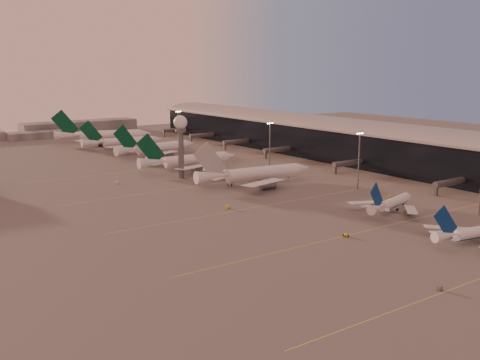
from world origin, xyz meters
TOP-DOWN VIEW (x-y plane):
  - ground at (0.00, 0.00)m, footprint 700.00×700.00m
  - taxiway_markings at (30.00, 56.00)m, footprint 180.00×185.25m
  - terminal at (107.88, 110.09)m, footprint 57.00×362.00m
  - radar_tower at (5.00, 120.00)m, footprint 6.40×6.40m
  - mast_b at (55.00, 55.00)m, footprint 3.60×0.56m
  - mast_c at (50.00, 110.00)m, footprint 3.60×0.56m
  - mast_d at (48.00, 200.00)m, footprint 3.60×0.56m
  - distant_horizon at (2.62, 325.14)m, footprint 165.00×37.50m
  - narrowbody_near at (28.59, -17.32)m, footprint 32.91×26.03m
  - narrowbody_mid at (36.78, 21.35)m, footprint 32.87×25.89m
  - widebody_white at (25.06, 88.20)m, footprint 58.74×46.83m
  - greentail_a at (19.23, 137.30)m, footprint 55.52×44.79m
  - greentail_b at (25.69, 185.53)m, footprint 55.99×44.93m
  - greentail_c at (21.18, 224.45)m, footprint 52.87×42.45m
  - greentail_d at (20.56, 255.54)m, footprint 63.01×50.08m
  - gsv_truck_a at (-11.13, -33.68)m, footprint 5.52×2.51m
  - gsv_tug_mid at (1.13, 9.20)m, footprint 3.67×2.87m
  - gsv_truck_b at (54.76, 37.31)m, footprint 5.09×3.29m
  - gsv_truck_c at (-9.21, 59.42)m, footprint 6.33×5.24m
  - gsv_catering_b at (69.98, 68.32)m, footprint 5.73×3.46m
  - gsv_tug_far at (14.12, 92.53)m, footprint 4.50×4.39m
  - gsv_truck_d at (-25.29, 125.45)m, footprint 3.76×5.90m
  - gsv_tug_hangar at (38.30, 152.08)m, footprint 4.28×3.04m

SIDE VIEW (x-z plane):
  - ground at x=0.00m, z-range 0.00..0.00m
  - taxiway_markings at x=30.00m, z-range 0.00..0.02m
  - gsv_tug_mid at x=1.13m, z-range 0.01..0.93m
  - gsv_tug_hangar at x=38.30m, z-range 0.02..1.13m
  - gsv_tug_far at x=14.12m, z-range 0.02..1.14m
  - gsv_truck_b at x=54.76m, z-range 0.02..1.96m
  - gsv_truck_a at x=-11.13m, z-range 0.02..2.18m
  - gsv_truck_d at x=-25.29m, z-range 0.02..2.27m
  - gsv_truck_c at x=-9.21m, z-range 0.03..2.51m
  - gsv_catering_b at x=69.98m, z-range 0.00..4.38m
  - narrowbody_near at x=28.59m, z-range -3.86..9.11m
  - narrowbody_mid at x=36.78m, z-range -3.90..9.21m
  - greentail_c at x=21.18m, z-range -6.22..13.02m
  - greentail_a at x=19.23m, z-range -6.52..13.64m
  - widebody_white at x=25.06m, z-range -6.76..13.93m
  - greentail_b at x=25.69m, z-range -6.60..13.81m
  - distant_horizon at x=2.62m, z-range -0.61..8.39m
  - greentail_d at x=20.56m, z-range -7.66..16.03m
  - terminal at x=107.88m, z-range -1.00..22.04m
  - mast_b at x=55.00m, z-range 1.24..26.24m
  - mast_c at x=50.00m, z-range 1.24..26.24m
  - mast_d at x=48.00m, z-range 1.24..26.24m
  - radar_tower at x=5.00m, z-range 5.40..36.50m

